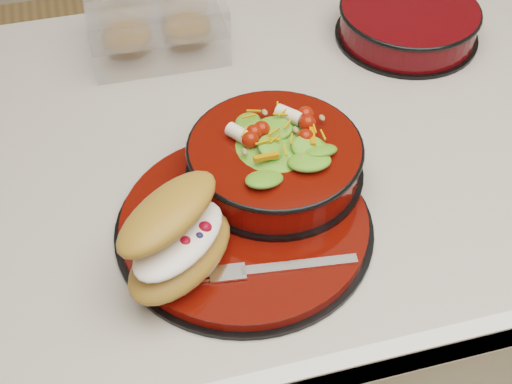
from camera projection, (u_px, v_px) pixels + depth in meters
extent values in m
cube|color=silver|center=(292.00, 317.00, 1.33)|extent=(1.16, 0.66, 0.86)
cube|color=beige|center=(304.00, 138.00, 1.00)|extent=(1.24, 0.74, 0.04)
cube|color=white|center=(405.00, 355.00, 0.76)|extent=(1.24, 0.02, 0.05)
cylinder|color=black|center=(244.00, 228.00, 0.86)|extent=(0.31, 0.31, 0.01)
cylinder|color=#620903|center=(244.00, 222.00, 0.85)|extent=(0.30, 0.30, 0.01)
torus|color=black|center=(254.00, 225.00, 0.84)|extent=(0.17, 0.17, 0.01)
cylinder|color=black|center=(274.00, 173.00, 0.90)|extent=(0.22, 0.22, 0.01)
cylinder|color=#620903|center=(275.00, 158.00, 0.88)|extent=(0.21, 0.21, 0.04)
torus|color=black|center=(275.00, 148.00, 0.86)|extent=(0.22, 0.22, 0.01)
ellipsoid|color=#428425|center=(275.00, 150.00, 0.87)|extent=(0.18, 0.18, 0.07)
sphere|color=#B71407|center=(311.00, 118.00, 0.85)|extent=(0.02, 0.02, 0.02)
sphere|color=#B71407|center=(284.00, 102.00, 0.87)|extent=(0.02, 0.02, 0.02)
sphere|color=#B71407|center=(250.00, 108.00, 0.86)|extent=(0.02, 0.02, 0.02)
sphere|color=#B71407|center=(240.00, 131.00, 0.83)|extent=(0.02, 0.02, 0.02)
sphere|color=#B71407|center=(266.00, 149.00, 0.81)|extent=(0.02, 0.02, 0.02)
sphere|color=#B71407|center=(303.00, 142.00, 0.82)|extent=(0.02, 0.02, 0.02)
cylinder|color=silver|center=(290.00, 101.00, 0.87)|extent=(0.03, 0.04, 0.02)
cylinder|color=silver|center=(240.00, 121.00, 0.84)|extent=(0.04, 0.03, 0.02)
cube|color=orange|center=(266.00, 143.00, 0.81)|extent=(0.03, 0.03, 0.01)
cube|color=orange|center=(314.00, 123.00, 0.84)|extent=(0.03, 0.02, 0.01)
ellipsoid|color=#BB7439|center=(181.00, 255.00, 0.78)|extent=(0.17, 0.16, 0.04)
ellipsoid|color=white|center=(179.00, 240.00, 0.76)|extent=(0.14, 0.14, 0.02)
ellipsoid|color=#BB7439|center=(174.00, 212.00, 0.76)|extent=(0.16, 0.15, 0.04)
sphere|color=red|center=(157.00, 241.00, 0.75)|extent=(0.02, 0.02, 0.02)
sphere|color=red|center=(185.00, 243.00, 0.75)|extent=(0.02, 0.02, 0.02)
sphere|color=red|center=(205.00, 228.00, 0.77)|extent=(0.02, 0.02, 0.02)
sphere|color=#191947|center=(169.00, 234.00, 0.76)|extent=(0.01, 0.01, 0.01)
sphere|color=#191947|center=(190.00, 233.00, 0.76)|extent=(0.01, 0.01, 0.01)
sphere|color=#191947|center=(179.00, 239.00, 0.75)|extent=(0.01, 0.01, 0.01)
sphere|color=#191947|center=(199.00, 237.00, 0.76)|extent=(0.01, 0.01, 0.01)
sphere|color=#191947|center=(162.00, 246.00, 0.75)|extent=(0.01, 0.01, 0.01)
cube|color=silver|center=(300.00, 265.00, 0.80)|extent=(0.13, 0.03, 0.00)
cube|color=silver|center=(228.00, 273.00, 0.79)|extent=(0.04, 0.03, 0.00)
cube|color=white|center=(157.00, 34.00, 1.10)|extent=(0.21, 0.15, 0.05)
cube|color=white|center=(154.00, 7.00, 1.07)|extent=(0.21, 0.15, 0.04)
ellipsoid|color=#BB7439|center=(127.00, 37.00, 1.09)|extent=(0.08, 0.06, 0.04)
ellipsoid|color=#BB7439|center=(186.00, 28.00, 1.11)|extent=(0.08, 0.06, 0.04)
cylinder|color=black|center=(406.00, 35.00, 1.14)|extent=(0.23, 0.23, 0.01)
cylinder|color=#4D0507|center=(408.00, 21.00, 1.12)|extent=(0.21, 0.21, 0.05)
torus|color=black|center=(410.00, 10.00, 1.10)|extent=(0.22, 0.22, 0.01)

